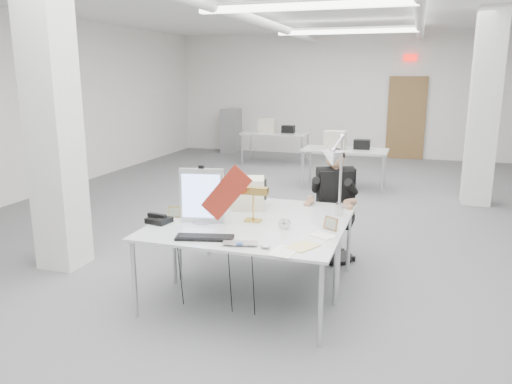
{
  "coord_description": "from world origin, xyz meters",
  "views": [
    {
      "loc": [
        1.46,
        -6.51,
        2.15
      ],
      "look_at": [
        0.02,
        -2.0,
        1.03
      ],
      "focal_mm": 35.0,
      "sensor_mm": 36.0,
      "label": 1
    }
  ],
  "objects_px": {
    "seated_person": "(334,186)",
    "architect_lamp": "(337,171)",
    "desk_phone": "(159,220)",
    "monitor": "(202,196)",
    "laptop": "(240,245)",
    "bankers_lamp": "(253,204)",
    "office_chair": "(334,221)",
    "beige_monitor": "(248,193)",
    "desk_main": "(237,235)"
  },
  "relations": [
    {
      "from": "beige_monitor",
      "to": "bankers_lamp",
      "type": "bearing_deg",
      "value": -82.06
    },
    {
      "from": "laptop",
      "to": "architect_lamp",
      "type": "height_order",
      "value": "architect_lamp"
    },
    {
      "from": "desk_phone",
      "to": "architect_lamp",
      "type": "xyz_separation_m",
      "value": [
        1.61,
        0.54,
        0.48
      ]
    },
    {
      "from": "desk_phone",
      "to": "monitor",
      "type": "bearing_deg",
      "value": 32.51
    },
    {
      "from": "desk_phone",
      "to": "seated_person",
      "type": "bearing_deg",
      "value": 56.95
    },
    {
      "from": "seated_person",
      "to": "desk_phone",
      "type": "bearing_deg",
      "value": -157.37
    },
    {
      "from": "bankers_lamp",
      "to": "seated_person",
      "type": "bearing_deg",
      "value": 59.58
    },
    {
      "from": "office_chair",
      "to": "beige_monitor",
      "type": "distance_m",
      "value": 1.18
    },
    {
      "from": "seated_person",
      "to": "bankers_lamp",
      "type": "height_order",
      "value": "seated_person"
    },
    {
      "from": "desk_phone",
      "to": "laptop",
      "type": "bearing_deg",
      "value": -11.19
    },
    {
      "from": "office_chair",
      "to": "architect_lamp",
      "type": "distance_m",
      "value": 1.26
    },
    {
      "from": "beige_monitor",
      "to": "architect_lamp",
      "type": "xyz_separation_m",
      "value": [
        0.98,
        -0.25,
        0.34
      ]
    },
    {
      "from": "desk_phone",
      "to": "beige_monitor",
      "type": "relative_size",
      "value": 0.6
    },
    {
      "from": "desk_phone",
      "to": "beige_monitor",
      "type": "height_order",
      "value": "beige_monitor"
    },
    {
      "from": "monitor",
      "to": "architect_lamp",
      "type": "relative_size",
      "value": 0.53
    },
    {
      "from": "seated_person",
      "to": "bankers_lamp",
      "type": "bearing_deg",
      "value": -140.63
    },
    {
      "from": "desk_main",
      "to": "monitor",
      "type": "relative_size",
      "value": 3.41
    },
    {
      "from": "seated_person",
      "to": "beige_monitor",
      "type": "xyz_separation_m",
      "value": [
        -0.81,
        -0.67,
        0.02
      ]
    },
    {
      "from": "desk_main",
      "to": "architect_lamp",
      "type": "height_order",
      "value": "architect_lamp"
    },
    {
      "from": "seated_person",
      "to": "laptop",
      "type": "bearing_deg",
      "value": -127.07
    },
    {
      "from": "seated_person",
      "to": "architect_lamp",
      "type": "relative_size",
      "value": 0.81
    },
    {
      "from": "architect_lamp",
      "to": "desk_phone",
      "type": "bearing_deg",
      "value": -150.31
    },
    {
      "from": "bankers_lamp",
      "to": "desk_phone",
      "type": "relative_size",
      "value": 1.7
    },
    {
      "from": "monitor",
      "to": "architect_lamp",
      "type": "height_order",
      "value": "architect_lamp"
    },
    {
      "from": "seated_person",
      "to": "desk_phone",
      "type": "xyz_separation_m",
      "value": [
        -1.45,
        -1.46,
        -0.12
      ]
    },
    {
      "from": "seated_person",
      "to": "beige_monitor",
      "type": "height_order",
      "value": "seated_person"
    },
    {
      "from": "office_chair",
      "to": "seated_person",
      "type": "xyz_separation_m",
      "value": [
        0.0,
        -0.05,
        0.43
      ]
    },
    {
      "from": "desk_main",
      "to": "desk_phone",
      "type": "relative_size",
      "value": 8.72
    },
    {
      "from": "laptop",
      "to": "desk_phone",
      "type": "relative_size",
      "value": 1.43
    },
    {
      "from": "bankers_lamp",
      "to": "architect_lamp",
      "type": "bearing_deg",
      "value": 13.27
    },
    {
      "from": "desk_main",
      "to": "seated_person",
      "type": "bearing_deg",
      "value": 68.23
    },
    {
      "from": "beige_monitor",
      "to": "desk_main",
      "type": "bearing_deg",
      "value": -94.04
    },
    {
      "from": "monitor",
      "to": "desk_phone",
      "type": "xyz_separation_m",
      "value": [
        -0.39,
        -0.15,
        -0.24
      ]
    },
    {
      "from": "laptop",
      "to": "seated_person",
      "type": "bearing_deg",
      "value": 62.35
    },
    {
      "from": "bankers_lamp",
      "to": "desk_phone",
      "type": "bearing_deg",
      "value": -161.22
    },
    {
      "from": "bankers_lamp",
      "to": "beige_monitor",
      "type": "distance_m",
      "value": 0.51
    },
    {
      "from": "laptop",
      "to": "desk_phone",
      "type": "distance_m",
      "value": 1.05
    },
    {
      "from": "seated_person",
      "to": "monitor",
      "type": "height_order",
      "value": "seated_person"
    },
    {
      "from": "desk_main",
      "to": "laptop",
      "type": "distance_m",
      "value": 0.35
    },
    {
      "from": "seated_person",
      "to": "desk_phone",
      "type": "height_order",
      "value": "seated_person"
    },
    {
      "from": "seated_person",
      "to": "laptop",
      "type": "xyz_separation_m",
      "value": [
        -0.48,
        -1.87,
        -0.13
      ]
    },
    {
      "from": "desk_main",
      "to": "desk_phone",
      "type": "bearing_deg",
      "value": 173.89
    },
    {
      "from": "bankers_lamp",
      "to": "beige_monitor",
      "type": "height_order",
      "value": "bankers_lamp"
    },
    {
      "from": "office_chair",
      "to": "laptop",
      "type": "height_order",
      "value": "office_chair"
    },
    {
      "from": "seated_person",
      "to": "architect_lamp",
      "type": "bearing_deg",
      "value": -102.75
    },
    {
      "from": "desk_main",
      "to": "laptop",
      "type": "height_order",
      "value": "laptop"
    },
    {
      "from": "architect_lamp",
      "to": "seated_person",
      "type": "bearing_deg",
      "value": 110.95
    },
    {
      "from": "monitor",
      "to": "architect_lamp",
      "type": "bearing_deg",
      "value": 7.04
    },
    {
      "from": "desk_phone",
      "to": "bankers_lamp",
      "type": "bearing_deg",
      "value": 32.88
    },
    {
      "from": "office_chair",
      "to": "bankers_lamp",
      "type": "relative_size",
      "value": 2.68
    }
  ]
}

